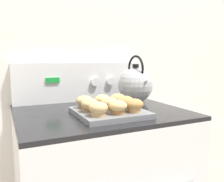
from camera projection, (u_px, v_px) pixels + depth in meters
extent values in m
cube|color=white|center=(78.00, 54.00, 1.37)|extent=(8.00, 0.05, 2.40)
cube|color=black|center=(100.00, 112.00, 1.11)|extent=(0.75, 0.62, 0.02)
cube|color=white|center=(81.00, 82.00, 1.34)|extent=(0.74, 0.05, 0.22)
cube|color=green|center=(53.00, 80.00, 1.24)|extent=(0.07, 0.01, 0.03)
cylinder|color=white|center=(95.00, 82.00, 1.34)|extent=(0.05, 0.02, 0.05)
cylinder|color=white|center=(110.00, 81.00, 1.38)|extent=(0.05, 0.02, 0.05)
cylinder|color=white|center=(125.00, 80.00, 1.42)|extent=(0.05, 0.02, 0.05)
cube|color=slate|center=(108.00, 113.00, 1.01)|extent=(0.28, 0.28, 0.02)
cylinder|color=tan|center=(98.00, 113.00, 0.90)|extent=(0.05, 0.05, 0.03)
ellipsoid|color=tan|center=(98.00, 108.00, 0.89)|extent=(0.07, 0.07, 0.04)
cylinder|color=olive|center=(117.00, 111.00, 0.93)|extent=(0.05, 0.05, 0.03)
ellipsoid|color=tan|center=(117.00, 106.00, 0.93)|extent=(0.07, 0.07, 0.04)
cylinder|color=tan|center=(134.00, 109.00, 0.97)|extent=(0.05, 0.05, 0.03)
ellipsoid|color=#B2844C|center=(134.00, 104.00, 0.96)|extent=(0.07, 0.07, 0.04)
cylinder|color=olive|center=(90.00, 109.00, 0.97)|extent=(0.05, 0.05, 0.03)
ellipsoid|color=tan|center=(90.00, 104.00, 0.97)|extent=(0.07, 0.07, 0.04)
cylinder|color=tan|center=(109.00, 107.00, 1.00)|extent=(0.05, 0.05, 0.03)
ellipsoid|color=tan|center=(109.00, 102.00, 1.00)|extent=(0.07, 0.07, 0.04)
cylinder|color=tan|center=(125.00, 106.00, 1.04)|extent=(0.05, 0.05, 0.03)
ellipsoid|color=tan|center=(126.00, 101.00, 1.03)|extent=(0.07, 0.07, 0.04)
cylinder|color=olive|center=(85.00, 105.00, 1.04)|extent=(0.05, 0.05, 0.03)
ellipsoid|color=tan|center=(84.00, 101.00, 1.04)|extent=(0.07, 0.07, 0.04)
cylinder|color=olive|center=(102.00, 104.00, 1.07)|extent=(0.05, 0.05, 0.03)
ellipsoid|color=tan|center=(102.00, 100.00, 1.07)|extent=(0.07, 0.07, 0.04)
cylinder|color=tan|center=(118.00, 103.00, 1.11)|extent=(0.05, 0.05, 0.03)
ellipsoid|color=tan|center=(118.00, 98.00, 1.10)|extent=(0.07, 0.07, 0.04)
sphere|color=#ADAFB5|center=(135.00, 85.00, 1.28)|extent=(0.19, 0.19, 0.19)
cylinder|color=black|center=(136.00, 66.00, 1.27)|extent=(0.03, 0.03, 0.02)
cone|color=#ADAFB5|center=(145.00, 82.00, 1.20)|extent=(0.04, 0.07, 0.06)
torus|color=black|center=(136.00, 69.00, 1.27)|extent=(0.02, 0.15, 0.14)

